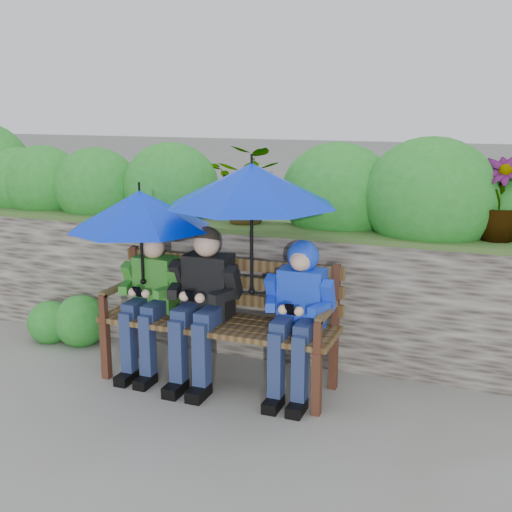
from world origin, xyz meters
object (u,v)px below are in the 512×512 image
at_px(boy_middle, 203,298).
at_px(umbrella_right, 252,185).
at_px(park_bench, 221,312).
at_px(boy_left, 150,295).
at_px(umbrella_left, 140,210).
at_px(boy_right, 298,306).

relative_size(boy_middle, umbrella_right, 0.99).
bearing_deg(park_bench, boy_left, -172.36).
relative_size(boy_middle, umbrella_left, 1.08).
height_order(park_bench, umbrella_right, umbrella_right).
height_order(boy_left, boy_middle, boy_middle).
xyz_separation_m(park_bench, boy_left, (-0.54, -0.07, 0.09)).
distance_m(boy_left, umbrella_right, 1.18).
height_order(boy_right, umbrella_left, umbrella_left).
bearing_deg(umbrella_right, umbrella_left, 178.99).
relative_size(park_bench, boy_right, 1.59).
bearing_deg(park_bench, boy_middle, -143.47).
height_order(park_bench, boy_right, boy_right).
bearing_deg(umbrella_left, umbrella_right, -1.01).
bearing_deg(umbrella_right, boy_middle, 176.01).
height_order(park_bench, boy_left, boy_left).
relative_size(park_bench, boy_left, 1.62).
height_order(umbrella_left, umbrella_right, umbrella_right).
relative_size(boy_middle, boy_right, 1.05).
bearing_deg(boy_right, umbrella_right, -172.08).
height_order(park_bench, umbrella_left, umbrella_left).
relative_size(boy_left, boy_middle, 0.94).
bearing_deg(boy_right, park_bench, 173.97).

